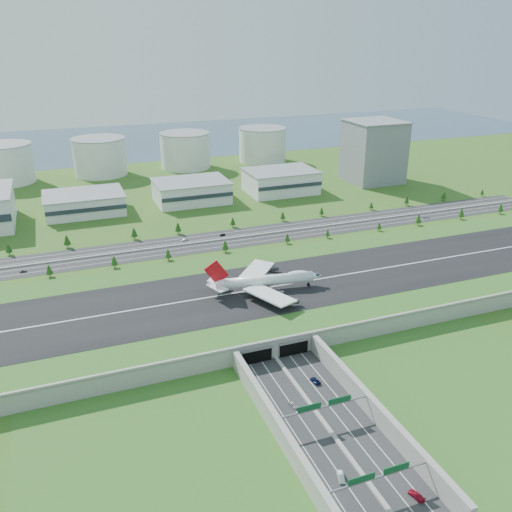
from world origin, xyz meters
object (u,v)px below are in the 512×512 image
object	(u,v)px
car_1	(341,477)
car_3	(416,495)
car_4	(23,271)
car_5	(222,235)
car_0	(293,405)
car_7	(184,240)
office_tower	(373,152)
boeing_747	(265,280)
car_2	(315,381)
fuel_tank_a	(5,164)
car_6	(426,217)

from	to	relation	value
car_1	car_3	xyz separation A→B (m)	(17.77, -14.63, -0.01)
car_4	car_5	xyz separation A→B (m)	(127.32, 17.20, 0.02)
car_0	car_7	bearing A→B (deg)	80.34
office_tower	boeing_747	distance (m)	270.87
boeing_747	car_0	size ratio (longest dim) A/B	12.75
car_2	office_tower	bearing A→B (deg)	-133.79
fuel_tank_a	car_3	size ratio (longest dim) A/B	8.77
car_2	car_3	size ratio (longest dim) A/B	0.93
car_2	car_7	world-z (taller)	car_2
car_0	car_7	size ratio (longest dim) A/B	1.05
boeing_747	car_6	world-z (taller)	boeing_747
boeing_747	car_4	xyz separation A→B (m)	(-117.63, 86.95, -12.60)
car_3	car_5	distance (m)	237.82
car_2	car_4	bearing A→B (deg)	-62.73
fuel_tank_a	boeing_747	bearing A→B (deg)	-66.68
car_6	car_0	bearing A→B (deg)	144.66
car_3	car_6	size ratio (longest dim) A/B	1.20
car_4	car_7	distance (m)	101.68
car_2	boeing_747	bearing A→B (deg)	-103.13
car_1	car_0	bearing A→B (deg)	105.78
car_2	car_7	bearing A→B (deg)	-94.41
office_tower	car_3	world-z (taller)	office_tower
car_6	car_7	size ratio (longest dim) A/B	1.04
office_tower	car_4	distance (m)	323.63
car_0	car_4	xyz separation A→B (m)	(-96.90, 167.95, -0.14)
car_2	car_4	size ratio (longest dim) A/B	1.34
car_6	car_7	world-z (taller)	same
car_7	car_0	bearing A→B (deg)	-14.35
car_5	car_7	bearing A→B (deg)	-113.20
car_1	car_7	bearing A→B (deg)	105.83
car_3	car_7	world-z (taller)	car_3
car_0	car_5	size ratio (longest dim) A/B	1.14
car_2	car_5	distance (m)	175.00
car_3	car_6	distance (m)	277.24
office_tower	boeing_747	world-z (taller)	office_tower
boeing_747	car_5	size ratio (longest dim) A/B	14.56
boeing_747	car_4	bearing A→B (deg)	152.15
office_tower	car_7	bearing A→B (deg)	-155.41
boeing_747	car_2	distance (m)	71.51
boeing_747	fuel_tank_a	bearing A→B (deg)	121.94
car_6	car_1	bearing A→B (deg)	150.35
car_2	car_7	size ratio (longest dim) A/B	1.16
fuel_tank_a	car_4	distance (m)	226.05
car_5	car_6	bearing A→B (deg)	59.74
fuel_tank_a	car_6	size ratio (longest dim) A/B	10.54
fuel_tank_a	car_5	bearing A→B (deg)	-55.24
car_4	car_2	bearing A→B (deg)	-140.70
boeing_747	car_1	distance (m)	121.23
office_tower	car_6	xyz separation A→B (m)	(-20.32, -110.27, -26.72)
car_2	car_3	bearing A→B (deg)	84.19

